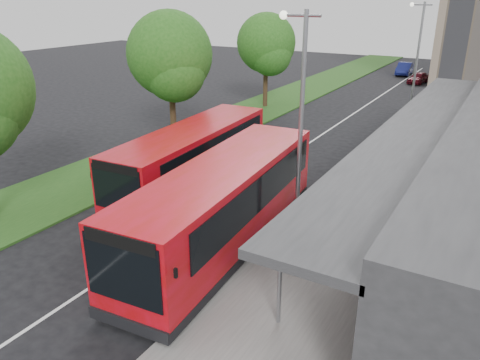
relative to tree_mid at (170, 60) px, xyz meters
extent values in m
plane|color=black|center=(7.01, -9.05, -5.08)|extent=(120.00, 120.00, 0.00)
cube|color=slate|center=(13.01, 10.95, -5.00)|extent=(5.00, 80.00, 0.15)
cube|color=#1B4616|center=(0.01, 10.95, -5.03)|extent=(5.00, 80.00, 0.10)
cube|color=silver|center=(7.01, 5.95, -5.07)|extent=(0.12, 70.00, 0.01)
cube|color=silver|center=(10.31, -11.05, -5.07)|extent=(0.12, 2.00, 0.01)
cube|color=silver|center=(10.31, -5.05, -5.07)|extent=(0.12, 2.00, 0.01)
cube|color=silver|center=(10.31, 0.95, -5.07)|extent=(0.12, 2.00, 0.01)
cube|color=silver|center=(10.31, 6.95, -5.07)|extent=(0.12, 2.00, 0.01)
cube|color=silver|center=(10.31, 12.95, -5.07)|extent=(0.12, 2.00, 0.01)
cube|color=silver|center=(10.31, 18.95, -5.07)|extent=(0.12, 2.00, 0.01)
cube|color=silver|center=(10.31, 24.95, -5.07)|extent=(0.12, 2.00, 0.01)
cube|color=silver|center=(10.31, 30.95, -5.07)|extent=(0.12, 2.00, 0.01)
cube|color=silver|center=(10.31, 36.95, -5.07)|extent=(0.12, 2.00, 0.01)
cube|color=black|center=(15.49, -1.05, -3.48)|extent=(0.06, 24.00, 2.20)
cube|color=#2C2B2E|center=(14.21, -1.05, -1.78)|extent=(2.80, 26.00, 0.25)
cylinder|color=gray|center=(12.91, -12.05, -3.43)|extent=(0.12, 0.12, 3.30)
cylinder|color=gray|center=(12.91, 9.95, -3.43)|extent=(0.12, 0.12, 3.30)
cylinder|color=#321D14|center=(0.01, -0.05, -3.15)|extent=(0.36, 0.36, 3.84)
sphere|color=#1E5316|center=(0.01, -0.05, 0.34)|extent=(4.89, 4.89, 4.89)
sphere|color=#1E5316|center=(0.61, -0.45, -0.53)|extent=(3.49, 3.49, 3.49)
sphere|color=#1E5316|center=(-0.49, 0.45, -0.27)|extent=(3.84, 3.84, 3.84)
cylinder|color=#321D14|center=(0.01, 11.95, -3.27)|extent=(0.36, 0.36, 3.60)
sphere|color=#1E5316|center=(0.01, 11.95, 0.00)|extent=(4.59, 4.59, 4.59)
sphere|color=#1E5316|center=(0.61, 11.55, -0.82)|extent=(3.28, 3.28, 3.28)
sphere|color=#1E5316|center=(-0.49, 12.45, -0.57)|extent=(3.60, 3.60, 3.60)
cylinder|color=gray|center=(11.21, -7.05, -0.93)|extent=(0.16, 0.16, 8.00)
cylinder|color=gray|center=(11.01, -7.05, 2.87)|extent=(1.40, 0.10, 0.10)
sphere|color=silver|center=(10.41, -7.05, 2.87)|extent=(0.28, 0.28, 0.28)
cylinder|color=gray|center=(11.21, 12.95, -0.93)|extent=(0.16, 0.16, 8.00)
cylinder|color=gray|center=(11.01, 12.95, 2.87)|extent=(1.40, 0.10, 0.10)
sphere|color=silver|center=(10.41, 12.95, 2.87)|extent=(0.28, 0.28, 0.28)
cube|color=red|center=(9.24, -8.99, -3.33)|extent=(3.46, 11.14, 2.77)
cube|color=black|center=(9.24, -8.99, -4.68)|extent=(3.48, 11.17, 0.31)
cube|color=black|center=(9.67, -14.48, -3.04)|extent=(2.35, 0.23, 1.83)
cube|color=black|center=(8.81, -3.50, -2.88)|extent=(2.30, 0.23, 1.36)
cube|color=black|center=(7.89, -8.78, -2.83)|extent=(0.78, 9.38, 1.25)
cube|color=black|center=(10.54, -8.58, -2.83)|extent=(0.78, 9.38, 1.25)
cube|color=black|center=(9.67, -14.49, -4.66)|extent=(2.61, 0.28, 0.37)
cube|color=black|center=(9.67, -14.49, -2.15)|extent=(2.19, 0.21, 0.37)
cube|color=black|center=(8.19, -14.37, -2.78)|extent=(0.09, 0.09, 0.26)
cube|color=black|center=(11.11, -14.14, -2.78)|extent=(0.09, 0.09, 0.26)
cylinder|color=black|center=(8.42, -12.62, -4.61)|extent=(0.39, 0.96, 0.94)
cylinder|color=black|center=(10.61, -12.45, -4.61)|extent=(0.39, 0.96, 0.94)
cylinder|color=black|center=(7.87, -5.54, -4.61)|extent=(0.39, 0.96, 0.94)
cylinder|color=black|center=(10.06, -5.36, -4.61)|extent=(0.39, 0.96, 0.94)
cube|color=red|center=(5.12, -5.18, -3.43)|extent=(3.09, 10.44, 2.60)
cube|color=black|center=(5.12, -5.18, -4.70)|extent=(3.11, 10.46, 0.29)
cube|color=black|center=(5.44, -10.34, -3.16)|extent=(2.21, 0.19, 1.72)
cube|color=black|center=(4.80, -0.02, -3.02)|extent=(2.16, 0.18, 1.28)
cube|color=black|center=(3.86, -4.96, -2.97)|extent=(0.60, 8.82, 1.18)
cube|color=black|center=(6.35, -4.81, -2.97)|extent=(0.60, 8.82, 1.18)
cube|color=black|center=(5.44, -10.35, -4.68)|extent=(2.45, 0.23, 0.34)
cube|color=black|center=(5.44, -10.35, -2.33)|extent=(2.06, 0.17, 0.34)
cube|color=black|center=(4.06, -10.21, -2.92)|extent=(0.08, 0.08, 0.25)
cube|color=black|center=(6.80, -10.04, -2.92)|extent=(0.08, 0.08, 0.25)
cylinder|color=black|center=(4.30, -8.57, -4.63)|extent=(0.35, 0.90, 0.88)
cylinder|color=black|center=(6.36, -8.45, -4.63)|extent=(0.35, 0.90, 0.88)
cylinder|color=black|center=(3.89, -1.91, -4.63)|extent=(0.35, 0.90, 0.88)
cylinder|color=black|center=(5.94, -1.79, -4.63)|extent=(0.35, 0.90, 0.88)
cylinder|color=#3B2718|center=(11.94, 2.23, -4.41)|extent=(0.58, 0.58, 1.03)
cylinder|color=#FCF30D|center=(11.76, 9.18, -4.42)|extent=(0.20, 0.20, 1.00)
imported|color=#500B15|center=(8.62, 29.70, -4.49)|extent=(1.88, 3.60, 1.17)
imported|color=navy|center=(6.11, 34.75, -4.39)|extent=(1.73, 4.24, 1.37)
camera|label=1|loc=(17.34, -21.70, 3.49)|focal=35.00mm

